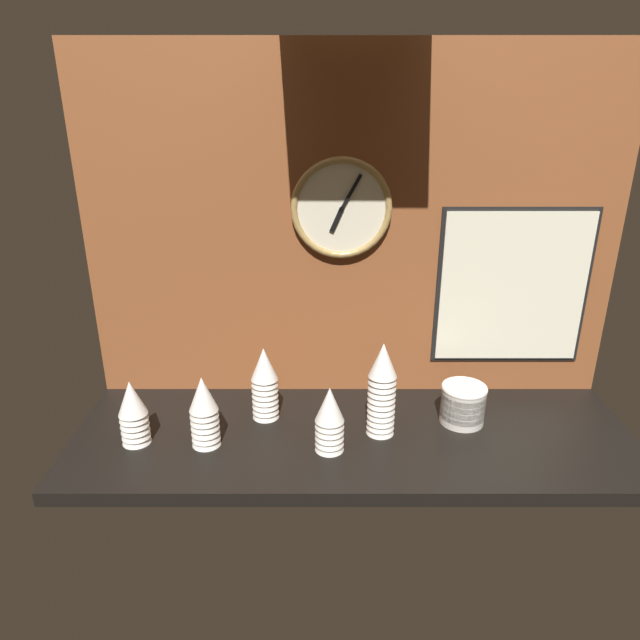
# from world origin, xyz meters

# --- Properties ---
(ground_plane) EXTENTS (1.60, 0.56, 0.04)m
(ground_plane) POSITION_xyz_m (0.00, 0.00, -0.02)
(ground_plane) COLOR black
(wall_tiled_back) EXTENTS (1.60, 0.03, 1.05)m
(wall_tiled_back) POSITION_xyz_m (0.00, 0.27, 0.53)
(wall_tiled_back) COLOR brown
(wall_tiled_back) RESTS_ON ground_plane
(cup_stack_far_left) EXTENTS (0.08, 0.08, 0.19)m
(cup_stack_far_left) POSITION_xyz_m (-0.61, -0.06, 0.10)
(cup_stack_far_left) COLOR white
(cup_stack_far_left) RESTS_ON ground_plane
(cup_stack_center_left) EXTENTS (0.08, 0.08, 0.23)m
(cup_stack_center_left) POSITION_xyz_m (-0.26, 0.08, 0.11)
(cup_stack_center_left) COLOR white
(cup_stack_center_left) RESTS_ON ground_plane
(cup_stack_center) EXTENTS (0.08, 0.08, 0.19)m
(cup_stack_center) POSITION_xyz_m (-0.07, -0.09, 0.10)
(cup_stack_center) COLOR white
(cup_stack_center) RESTS_ON ground_plane
(cup_stack_center_right) EXTENTS (0.08, 0.08, 0.28)m
(cup_stack_center_right) POSITION_xyz_m (0.08, -0.01, 0.14)
(cup_stack_center_right) COLOR white
(cup_stack_center_right) RESTS_ON ground_plane
(cup_stack_left) EXTENTS (0.08, 0.08, 0.21)m
(cup_stack_left) POSITION_xyz_m (-0.41, -0.07, 0.10)
(cup_stack_left) COLOR white
(cup_stack_left) RESTS_ON ground_plane
(bowl_stack_right) EXTENTS (0.13, 0.13, 0.12)m
(bowl_stack_right) POSITION_xyz_m (0.32, 0.05, 0.06)
(bowl_stack_right) COLOR beige
(bowl_stack_right) RESTS_ON ground_plane
(wall_clock) EXTENTS (0.29, 0.03, 0.29)m
(wall_clock) POSITION_xyz_m (-0.03, 0.23, 0.60)
(wall_clock) COLOR beige
(menu_board) EXTENTS (0.47, 0.01, 0.49)m
(menu_board) POSITION_xyz_m (0.49, 0.24, 0.35)
(menu_board) COLOR black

